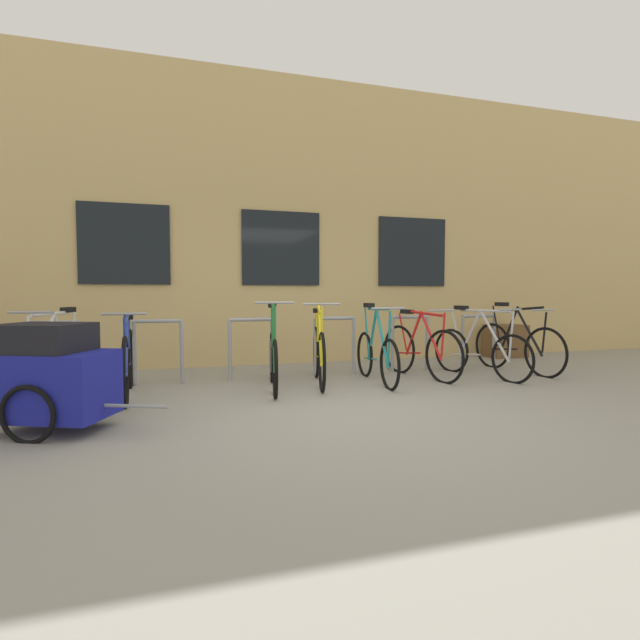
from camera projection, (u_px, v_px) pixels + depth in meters
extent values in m
plane|color=gray|center=(346.00, 408.00, 4.82)|extent=(42.00, 42.00, 0.00)
cube|color=tan|center=(250.00, 243.00, 11.12)|extent=(28.00, 7.04, 4.77)
cube|color=black|center=(125.00, 244.00, 7.07)|extent=(1.30, 0.04, 1.21)
cube|color=black|center=(281.00, 248.00, 7.75)|extent=(1.30, 0.04, 1.21)
cube|color=black|center=(412.00, 252.00, 8.44)|extent=(1.30, 0.04, 1.21)
cylinder|color=gray|center=(28.00, 357.00, 5.65)|extent=(0.05, 0.05, 0.82)
cylinder|color=gray|center=(81.00, 355.00, 5.81)|extent=(0.05, 0.05, 0.82)
cylinder|color=gray|center=(53.00, 323.00, 5.71)|extent=(0.58, 0.05, 0.05)
cylinder|color=gray|center=(135.00, 354.00, 5.99)|extent=(0.05, 0.05, 0.82)
cylinder|color=gray|center=(182.00, 352.00, 6.15)|extent=(0.05, 0.05, 0.82)
cylinder|color=gray|center=(158.00, 321.00, 6.05)|extent=(0.58, 0.05, 0.05)
cylinder|color=gray|center=(230.00, 350.00, 6.33)|extent=(0.05, 0.05, 0.82)
cylinder|color=gray|center=(272.00, 349.00, 6.50)|extent=(0.05, 0.05, 0.82)
cylinder|color=gray|center=(251.00, 320.00, 6.39)|extent=(0.58, 0.05, 0.05)
cylinder|color=gray|center=(315.00, 347.00, 6.68)|extent=(0.05, 0.05, 0.82)
cylinder|color=gray|center=(353.00, 346.00, 6.84)|extent=(0.05, 0.05, 0.82)
cylinder|color=gray|center=(335.00, 318.00, 6.74)|extent=(0.58, 0.05, 0.05)
cylinder|color=gray|center=(393.00, 345.00, 7.02)|extent=(0.05, 0.05, 0.82)
cylinder|color=gray|center=(427.00, 344.00, 7.19)|extent=(0.05, 0.05, 0.82)
cylinder|color=gray|center=(410.00, 317.00, 7.08)|extent=(0.58, 0.05, 0.05)
cylinder|color=gray|center=(462.00, 342.00, 7.36)|extent=(0.05, 0.05, 0.82)
cylinder|color=gray|center=(494.00, 341.00, 7.53)|extent=(0.05, 0.05, 0.82)
cylinder|color=gray|center=(479.00, 316.00, 7.42)|extent=(0.58, 0.05, 0.05)
torus|color=black|center=(451.00, 351.00, 7.11)|extent=(0.20, 0.66, 0.67)
torus|color=black|center=(512.00, 359.00, 6.19)|extent=(0.20, 0.66, 0.67)
cylinder|color=#B7B7BC|center=(494.00, 336.00, 6.43)|extent=(0.16, 0.51, 0.69)
cylinder|color=#B7B7BC|center=(470.00, 333.00, 6.79)|extent=(0.13, 0.39, 0.69)
cylinder|color=#B7B7BC|center=(484.00, 311.00, 6.56)|extent=(0.24, 0.83, 0.04)
cylinder|color=#B7B7BC|center=(465.00, 354.00, 6.88)|extent=(0.15, 0.53, 0.07)
cylinder|color=#B7B7BC|center=(456.00, 330.00, 7.02)|extent=(0.07, 0.20, 0.63)
cylinder|color=#B7B7BC|center=(511.00, 335.00, 6.19)|extent=(0.05, 0.08, 0.62)
cube|color=black|center=(461.00, 308.00, 6.92)|extent=(0.15, 0.22, 0.06)
cylinder|color=gray|center=(510.00, 310.00, 6.20)|extent=(0.43, 0.13, 0.03)
torus|color=black|center=(77.00, 365.00, 5.70)|extent=(0.18, 0.66, 0.67)
torus|color=black|center=(30.00, 381.00, 4.66)|extent=(0.18, 0.66, 0.67)
cylinder|color=silver|center=(44.00, 347.00, 4.92)|extent=(0.14, 0.50, 0.71)
cylinder|color=silver|center=(62.00, 343.00, 5.33)|extent=(0.11, 0.37, 0.71)
cylinder|color=silver|center=(51.00, 314.00, 5.08)|extent=(0.21, 0.81, 0.04)
cylinder|color=silver|center=(67.00, 370.00, 5.44)|extent=(0.13, 0.52, 0.07)
cylinder|color=silver|center=(72.00, 339.00, 5.59)|extent=(0.07, 0.20, 0.65)
cylinder|color=silver|center=(31.00, 348.00, 4.66)|extent=(0.04, 0.08, 0.65)
cube|color=black|center=(68.00, 310.00, 5.48)|extent=(0.14, 0.22, 0.06)
cylinder|color=gray|center=(31.00, 312.00, 4.67)|extent=(0.44, 0.12, 0.03)
torus|color=black|center=(365.00, 355.00, 6.73)|extent=(0.09, 0.65, 0.65)
torus|color=black|center=(390.00, 365.00, 5.76)|extent=(0.09, 0.65, 0.65)
cylinder|color=teal|center=(382.00, 338.00, 6.01)|extent=(0.07, 0.48, 0.73)
cylinder|color=teal|center=(372.00, 334.00, 6.38)|extent=(0.06, 0.36, 0.74)
cylinder|color=teal|center=(378.00, 309.00, 6.14)|extent=(0.09, 0.77, 0.06)
cylinder|color=teal|center=(370.00, 358.00, 6.49)|extent=(0.06, 0.50, 0.07)
cylinder|color=teal|center=(367.00, 331.00, 6.63)|extent=(0.04, 0.20, 0.69)
cylinder|color=teal|center=(389.00, 338.00, 5.76)|extent=(0.03, 0.08, 0.66)
cube|color=black|center=(369.00, 305.00, 6.52)|extent=(0.11, 0.21, 0.06)
cylinder|color=gray|center=(389.00, 308.00, 5.77)|extent=(0.44, 0.06, 0.03)
torus|color=black|center=(272.00, 357.00, 6.30)|extent=(0.14, 0.68, 0.68)
torus|color=black|center=(275.00, 369.00, 5.32)|extent=(0.14, 0.68, 0.68)
cylinder|color=#1E7238|center=(274.00, 337.00, 5.57)|extent=(0.11, 0.47, 0.79)
cylinder|color=#1E7238|center=(273.00, 336.00, 5.95)|extent=(0.09, 0.35, 0.74)
cylinder|color=#1E7238|center=(273.00, 306.00, 5.71)|extent=(0.15, 0.75, 0.08)
cylinder|color=#1E7238|center=(273.00, 362.00, 6.05)|extent=(0.10, 0.49, 0.07)
cylinder|color=#1E7238|center=(272.00, 333.00, 6.19)|extent=(0.05, 0.20, 0.68)
cylinder|color=#1E7238|center=(275.00, 337.00, 5.33)|extent=(0.04, 0.08, 0.72)
cube|color=black|center=(272.00, 305.00, 6.08)|extent=(0.13, 0.21, 0.06)
cylinder|color=gray|center=(275.00, 303.00, 5.33)|extent=(0.44, 0.09, 0.03)
torus|color=black|center=(492.00, 346.00, 7.51)|extent=(0.14, 0.73, 0.73)
torus|color=black|center=(545.00, 353.00, 6.61)|extent=(0.14, 0.73, 0.73)
cylinder|color=black|center=(530.00, 333.00, 6.84)|extent=(0.10, 0.48, 0.65)
cylinder|color=black|center=(509.00, 329.00, 7.19)|extent=(0.08, 0.35, 0.71)
cylinder|color=black|center=(521.00, 309.00, 6.97)|extent=(0.14, 0.77, 0.10)
cylinder|color=black|center=(504.00, 349.00, 7.29)|extent=(0.09, 0.50, 0.08)
cylinder|color=black|center=(497.00, 326.00, 7.41)|extent=(0.05, 0.20, 0.65)
cylinder|color=black|center=(544.00, 332.00, 6.62)|extent=(0.04, 0.08, 0.58)
cube|color=black|center=(502.00, 304.00, 7.31)|extent=(0.13, 0.21, 0.06)
cylinder|color=gray|center=(543.00, 310.00, 6.62)|extent=(0.44, 0.09, 0.03)
torus|color=black|center=(399.00, 349.00, 7.03)|extent=(0.18, 0.72, 0.73)
torus|color=black|center=(444.00, 357.00, 6.18)|extent=(0.18, 0.72, 0.73)
cylinder|color=red|center=(431.00, 335.00, 6.40)|extent=(0.13, 0.46, 0.65)
cylinder|color=red|center=(413.00, 335.00, 6.72)|extent=(0.10, 0.33, 0.61)
cylinder|color=red|center=(424.00, 313.00, 6.52)|extent=(0.18, 0.73, 0.08)
cylinder|color=red|center=(409.00, 353.00, 6.82)|extent=(0.12, 0.48, 0.08)
cylinder|color=red|center=(403.00, 332.00, 6.93)|extent=(0.06, 0.20, 0.55)
cylinder|color=red|center=(443.00, 335.00, 6.19)|extent=(0.04, 0.08, 0.59)
cube|color=black|center=(407.00, 312.00, 6.84)|extent=(0.14, 0.22, 0.06)
cylinder|color=gray|center=(442.00, 310.00, 6.19)|extent=(0.44, 0.11, 0.03)
torus|color=black|center=(130.00, 359.00, 5.90)|extent=(0.08, 0.76, 0.76)
torus|color=black|center=(125.00, 372.00, 4.89)|extent=(0.08, 0.76, 0.76)
cylinder|color=#233893|center=(126.00, 344.00, 5.15)|extent=(0.06, 0.51, 0.65)
cylinder|color=#233893|center=(128.00, 344.00, 5.55)|extent=(0.06, 0.39, 0.58)
cylinder|color=#233893|center=(127.00, 318.00, 5.31)|extent=(0.08, 0.84, 0.11)
cylinder|color=#233893|center=(129.00, 364.00, 5.65)|extent=(0.05, 0.54, 0.08)
cylinder|color=#233893|center=(129.00, 339.00, 5.80)|extent=(0.03, 0.20, 0.51)
cylinder|color=#233893|center=(125.00, 344.00, 4.90)|extent=(0.03, 0.08, 0.58)
cube|color=black|center=(129.00, 317.00, 5.70)|extent=(0.11, 0.20, 0.06)
cylinder|color=gray|center=(124.00, 314.00, 4.91)|extent=(0.44, 0.05, 0.03)
torus|color=black|center=(316.00, 352.00, 6.66)|extent=(0.19, 0.73, 0.74)
torus|color=black|center=(322.00, 362.00, 5.66)|extent=(0.19, 0.73, 0.74)
cylinder|color=yellow|center=(320.00, 335.00, 5.92)|extent=(0.14, 0.48, 0.74)
cylinder|color=yellow|center=(318.00, 336.00, 6.30)|extent=(0.11, 0.35, 0.63)
cylinder|color=yellow|center=(319.00, 310.00, 6.06)|extent=(0.20, 0.76, 0.14)
cylinder|color=yellow|center=(317.00, 356.00, 6.41)|extent=(0.13, 0.50, 0.08)
cylinder|color=yellow|center=(317.00, 333.00, 6.55)|extent=(0.07, 0.20, 0.57)
cylinder|color=yellow|center=(322.00, 334.00, 5.67)|extent=(0.04, 0.08, 0.67)
cube|color=black|center=(317.00, 311.00, 6.44)|extent=(0.14, 0.22, 0.06)
cylinder|color=gray|center=(322.00, 304.00, 5.67)|extent=(0.44, 0.12, 0.03)
cube|color=navy|center=(55.00, 384.00, 4.01)|extent=(1.06, 0.91, 0.56)
cube|color=black|center=(44.00, 338.00, 4.00)|extent=(0.85, 0.79, 0.24)
torus|color=black|center=(80.00, 397.00, 4.34)|extent=(0.46, 0.23, 0.48)
torus|color=black|center=(27.00, 415.00, 3.69)|extent=(0.46, 0.23, 0.48)
cylinder|color=gray|center=(136.00, 406.00, 3.93)|extent=(0.52, 0.25, 0.03)
cube|color=brown|center=(506.00, 341.00, 8.72)|extent=(0.70, 0.44, 0.60)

